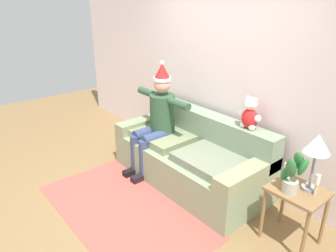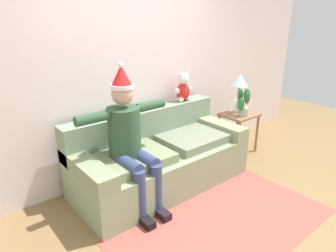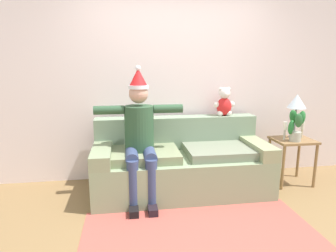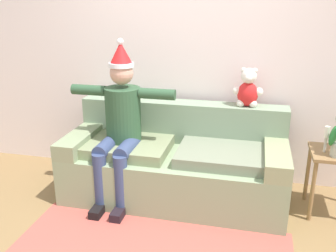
% 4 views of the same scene
% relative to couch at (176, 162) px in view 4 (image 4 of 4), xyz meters
% --- Properties ---
extents(back_wall, '(7.00, 0.10, 2.70)m').
position_rel_couch_xyz_m(back_wall, '(0.00, 0.54, 1.01)').
color(back_wall, silver).
rests_on(back_wall, ground_plane).
extents(couch, '(2.11, 0.93, 0.88)m').
position_rel_couch_xyz_m(couch, '(0.00, 0.00, 0.00)').
color(couch, gray).
rests_on(couch, ground_plane).
extents(person_seated, '(1.02, 0.77, 1.54)m').
position_rel_couch_xyz_m(person_seated, '(-0.51, -0.17, 0.44)').
color(person_seated, '#2E5034').
rests_on(person_seated, ground_plane).
extents(teddy_bear, '(0.29, 0.17, 0.38)m').
position_rel_couch_xyz_m(teddy_bear, '(0.64, 0.29, 0.71)').
color(teddy_bear, red).
rests_on(teddy_bear, couch).
extents(candle_tall, '(0.04, 0.04, 0.24)m').
position_rel_couch_xyz_m(candle_tall, '(1.34, -0.04, 0.41)').
color(candle_tall, beige).
rests_on(candle_tall, side_table).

